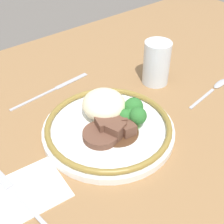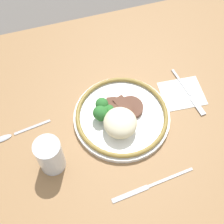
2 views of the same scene
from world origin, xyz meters
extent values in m
plane|color=#5B5651|center=(0.00, 0.00, 0.00)|extent=(8.00, 8.00, 0.00)
cube|color=olive|center=(0.00, 0.00, 0.02)|extent=(1.60, 0.91, 0.04)
cube|color=white|center=(-0.23, -0.06, 0.04)|extent=(0.13, 0.12, 0.00)
cylinder|color=white|center=(-0.03, -0.03, 0.05)|extent=(0.27, 0.27, 0.01)
torus|color=olive|center=(-0.03, -0.03, 0.06)|extent=(0.26, 0.26, 0.01)
ellipsoid|color=beige|center=(-0.02, 0.01, 0.09)|extent=(0.09, 0.09, 0.06)
cylinder|color=brown|center=(-0.06, -0.04, 0.06)|extent=(0.07, 0.07, 0.01)
cylinder|color=#51331E|center=(-0.03, -0.05, 0.06)|extent=(0.08, 0.08, 0.00)
cube|color=brown|center=(-0.05, -0.03, 0.07)|extent=(0.04, 0.04, 0.03)
cube|color=brown|center=(-0.01, -0.04, 0.07)|extent=(0.04, 0.04, 0.03)
cube|color=brown|center=(-0.03, -0.05, 0.07)|extent=(0.03, 0.03, 0.03)
cube|color=brown|center=(-0.01, -0.06, 0.07)|extent=(0.03, 0.03, 0.02)
cube|color=brown|center=(-0.04, -0.06, 0.07)|extent=(0.04, 0.04, 0.03)
cube|color=brown|center=(-0.02, -0.07, 0.07)|extent=(0.03, 0.03, 0.03)
cylinder|color=#5B8E47|center=(0.03, -0.03, 0.06)|extent=(0.01, 0.01, 0.01)
sphere|color=#2D702D|center=(0.03, -0.03, 0.08)|extent=(0.03, 0.03, 0.03)
cylinder|color=#5B8E47|center=(0.01, -0.06, 0.07)|extent=(0.01, 0.01, 0.02)
sphere|color=#2D702D|center=(0.01, -0.06, 0.09)|extent=(0.04, 0.04, 0.04)
cylinder|color=#5B8E47|center=(0.00, -0.04, 0.06)|extent=(0.01, 0.01, 0.01)
sphere|color=#2D702D|center=(0.00, -0.04, 0.08)|extent=(0.03, 0.03, 0.03)
cylinder|color=#5B8E47|center=(0.03, -0.04, 0.06)|extent=(0.01, 0.01, 0.01)
sphere|color=#2D702D|center=(0.03, -0.04, 0.09)|extent=(0.04, 0.04, 0.04)
cylinder|color=#5B8E47|center=(0.01, -0.05, 0.06)|extent=(0.01, 0.01, 0.01)
sphere|color=#2D702D|center=(0.01, -0.05, 0.08)|extent=(0.03, 0.03, 0.03)
cylinder|color=#F4AD19|center=(0.18, 0.05, 0.08)|extent=(0.06, 0.06, 0.08)
cylinder|color=silver|center=(0.18, 0.05, 0.10)|extent=(0.07, 0.07, 0.11)
cube|color=#ADADB2|center=(-0.24, -0.09, 0.05)|extent=(0.02, 0.11, 0.00)
cube|color=#ADADB2|center=(-0.25, 0.00, 0.05)|extent=(0.02, 0.07, 0.00)
cube|color=#ADADB2|center=(-0.09, 0.17, 0.04)|extent=(0.13, 0.02, 0.00)
cube|color=#ADADB2|center=(0.01, 0.18, 0.04)|extent=(0.10, 0.02, 0.00)
cube|color=#ADADB2|center=(0.21, -0.07, 0.04)|extent=(0.10, 0.02, 0.00)
ellipsoid|color=#ADADB2|center=(0.30, -0.06, 0.04)|extent=(0.06, 0.03, 0.01)
camera|label=1|loc=(-0.32, -0.40, 0.48)|focal=50.00mm
camera|label=2|loc=(0.12, 0.39, 0.80)|focal=50.00mm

